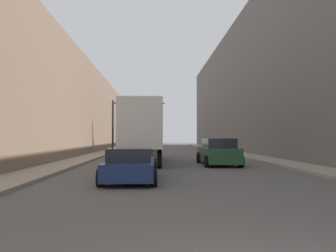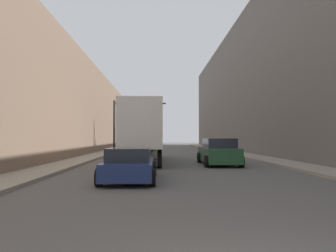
# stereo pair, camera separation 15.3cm
# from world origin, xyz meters

# --- Properties ---
(sidewalk_right) EXTENTS (2.08, 80.00, 0.15)m
(sidewalk_right) POSITION_xyz_m (6.93, 30.00, 0.07)
(sidewalk_right) COLOR gray
(sidewalk_right) RESTS_ON ground
(sidewalk_left) EXTENTS (2.08, 80.00, 0.15)m
(sidewalk_left) POSITION_xyz_m (-6.93, 30.00, 0.07)
(sidewalk_left) COLOR gray
(sidewalk_left) RESTS_ON ground
(building_right) EXTENTS (6.00, 80.00, 15.46)m
(building_right) POSITION_xyz_m (10.97, 30.00, 7.73)
(building_right) COLOR #66605B
(building_right) RESTS_ON ground
(building_left) EXTENTS (6.00, 80.00, 9.54)m
(building_left) POSITION_xyz_m (-10.97, 30.00, 4.77)
(building_left) COLOR #846B56
(building_left) RESTS_ON ground
(semi_truck) EXTENTS (2.46, 12.58, 3.91)m
(semi_truck) POSITION_xyz_m (-2.20, 20.37, 2.23)
(semi_truck) COLOR silver
(semi_truck) RESTS_ON ground
(sedan_car) EXTENTS (2.11, 4.64, 1.32)m
(sedan_car) POSITION_xyz_m (-2.36, 10.22, 0.64)
(sedan_car) COLOR navy
(sedan_car) RESTS_ON ground
(suv_car) EXTENTS (2.22, 4.83, 1.67)m
(suv_car) POSITION_xyz_m (2.59, 17.43, 0.80)
(suv_car) COLOR #234C2D
(suv_car) RESTS_ON ground
(traffic_signal_gantry) EXTENTS (5.44, 0.35, 5.56)m
(traffic_signal_gantry) POSITION_xyz_m (-4.42, 30.88, 3.84)
(traffic_signal_gantry) COLOR black
(traffic_signal_gantry) RESTS_ON ground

